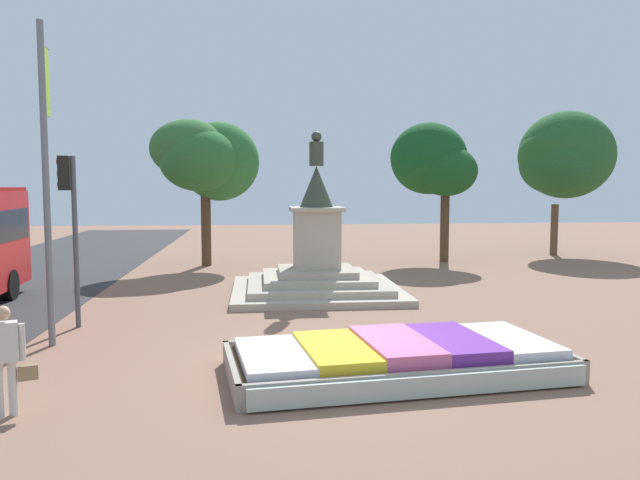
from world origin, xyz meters
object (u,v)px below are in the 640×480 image
object	(u,v)px
traffic_light_mid_block	(70,209)
banner_pole	(46,175)
statue_monument	(316,266)
pedestrian_with_handbag	(6,354)
flower_planter	(398,359)

from	to	relation	value
traffic_light_mid_block	banner_pole	world-z (taller)	banner_pole
statue_monument	banner_pole	distance (m)	8.78
statue_monument	pedestrian_with_handbag	xyz separation A→B (m)	(-5.50, -9.77, 0.05)
flower_planter	statue_monument	world-z (taller)	statue_monument
statue_monument	traffic_light_mid_block	size ratio (longest dim) A/B	1.27
flower_planter	banner_pole	size ratio (longest dim) A/B	0.93
traffic_light_mid_block	banner_pole	size ratio (longest dim) A/B	0.60
statue_monument	traffic_light_mid_block	world-z (taller)	statue_monument
pedestrian_with_handbag	statue_monument	bearing A→B (deg)	60.65
traffic_light_mid_block	banner_pole	xyz separation A→B (m)	(0.02, -1.65, 0.78)
statue_monument	banner_pole	size ratio (longest dim) A/B	0.77
flower_planter	pedestrian_with_handbag	world-z (taller)	pedestrian_with_handbag
flower_planter	banner_pole	distance (m)	8.08
statue_monument	flower_planter	bearing A→B (deg)	-85.38
flower_planter	traffic_light_mid_block	world-z (taller)	traffic_light_mid_block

